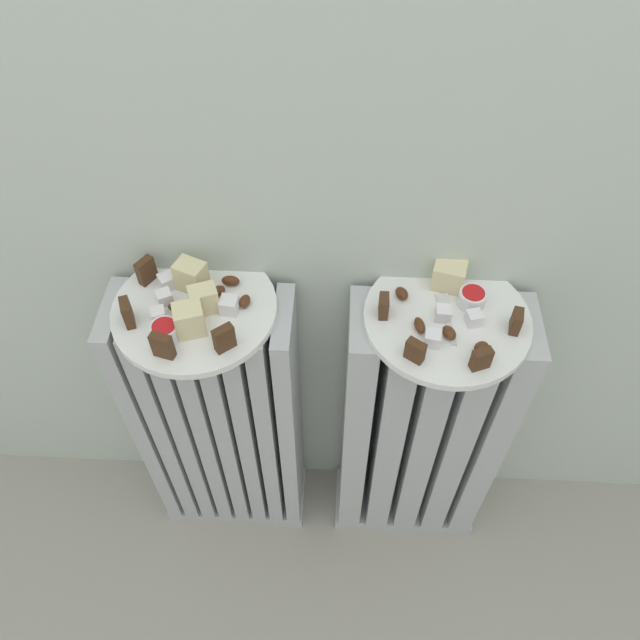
# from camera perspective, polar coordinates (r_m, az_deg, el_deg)

# --- Properties ---
(ground_plane) EXTENTS (6.00, 6.00, 0.00)m
(ground_plane) POSITION_cam_1_polar(r_m,az_deg,el_deg) (1.42, -0.63, -26.52)
(ground_plane) COLOR gray
(radiator_left) EXTENTS (0.30, 0.13, 0.67)m
(radiator_left) POSITION_cam_1_polar(r_m,az_deg,el_deg) (1.23, -8.90, -9.43)
(radiator_left) COLOR #B2B2B7
(radiator_left) RESTS_ON ground_plane
(radiator_right) EXTENTS (0.30, 0.13, 0.67)m
(radiator_right) POSITION_cam_1_polar(r_m,az_deg,el_deg) (1.22, 8.99, -10.20)
(radiator_right) COLOR #B2B2B7
(radiator_right) RESTS_ON ground_plane
(plate_left) EXTENTS (0.25, 0.25, 0.01)m
(plate_left) POSITION_cam_1_polar(r_m,az_deg,el_deg) (0.95, -11.37, 0.97)
(plate_left) COLOR white
(plate_left) RESTS_ON radiator_left
(plate_right) EXTENTS (0.25, 0.25, 0.01)m
(plate_right) POSITION_cam_1_polar(r_m,az_deg,el_deg) (0.94, 11.51, 0.10)
(plate_right) COLOR white
(plate_right) RESTS_ON radiator_right
(dark_cake_slice_left_0) EXTENTS (0.03, 0.03, 0.04)m
(dark_cake_slice_left_0) POSITION_cam_1_polar(r_m,az_deg,el_deg) (0.99, -15.60, 4.36)
(dark_cake_slice_left_0) COLOR #472B19
(dark_cake_slice_left_0) RESTS_ON plate_left
(dark_cake_slice_left_1) EXTENTS (0.02, 0.03, 0.04)m
(dark_cake_slice_left_1) POSITION_cam_1_polar(r_m,az_deg,el_deg) (0.94, -17.19, 0.64)
(dark_cake_slice_left_1) COLOR #472B19
(dark_cake_slice_left_1) RESTS_ON plate_left
(dark_cake_slice_left_2) EXTENTS (0.03, 0.02, 0.04)m
(dark_cake_slice_left_2) POSITION_cam_1_polar(r_m,az_deg,el_deg) (0.88, -14.20, -2.31)
(dark_cake_slice_left_2) COLOR #472B19
(dark_cake_slice_left_2) RESTS_ON plate_left
(dark_cake_slice_left_3) EXTENTS (0.03, 0.03, 0.04)m
(dark_cake_slice_left_3) POSITION_cam_1_polar(r_m,az_deg,el_deg) (0.88, -8.75, -1.67)
(dark_cake_slice_left_3) COLOR #472B19
(dark_cake_slice_left_3) RESTS_ON plate_left
(marble_cake_slice_left_0) EXTENTS (0.05, 0.04, 0.04)m
(marble_cake_slice_left_0) POSITION_cam_1_polar(r_m,az_deg,el_deg) (0.93, -10.56, 1.86)
(marble_cake_slice_left_0) COLOR beige
(marble_cake_slice_left_0) RESTS_ON plate_left
(marble_cake_slice_left_1) EXTENTS (0.05, 0.05, 0.05)m
(marble_cake_slice_left_1) POSITION_cam_1_polar(r_m,az_deg,el_deg) (0.96, -11.67, 3.94)
(marble_cake_slice_left_1) COLOR beige
(marble_cake_slice_left_1) RESTS_ON plate_left
(marble_cake_slice_left_2) EXTENTS (0.05, 0.05, 0.05)m
(marble_cake_slice_left_2) POSITION_cam_1_polar(r_m,az_deg,el_deg) (0.90, -11.85, 0.03)
(marble_cake_slice_left_2) COLOR beige
(marble_cake_slice_left_2) RESTS_ON plate_left
(turkish_delight_left_0) EXTENTS (0.03, 0.03, 0.02)m
(turkish_delight_left_0) POSITION_cam_1_polar(r_m,az_deg,el_deg) (0.94, -14.53, 0.45)
(turkish_delight_left_0) COLOR white
(turkish_delight_left_0) RESTS_ON plate_left
(turkish_delight_left_1) EXTENTS (0.03, 0.03, 0.02)m
(turkish_delight_left_1) POSITION_cam_1_polar(r_m,az_deg,el_deg) (0.96, -14.02, 2.01)
(turkish_delight_left_1) COLOR white
(turkish_delight_left_1) RESTS_ON plate_left
(turkish_delight_left_2) EXTENTS (0.03, 0.03, 0.02)m
(turkish_delight_left_2) POSITION_cam_1_polar(r_m,az_deg,el_deg) (0.98, -13.76, 3.46)
(turkish_delight_left_2) COLOR white
(turkish_delight_left_2) RESTS_ON plate_left
(turkish_delight_left_3) EXTENTS (0.03, 0.03, 0.03)m
(turkish_delight_left_3) POSITION_cam_1_polar(r_m,az_deg,el_deg) (0.92, -8.30, 1.34)
(turkish_delight_left_3) COLOR white
(turkish_delight_left_3) RESTS_ON plate_left
(medjool_date_left_0) EXTENTS (0.03, 0.03, 0.02)m
(medjool_date_left_0) POSITION_cam_1_polar(r_m,az_deg,el_deg) (0.95, -9.29, 2.64)
(medjool_date_left_0) COLOR #4C2814
(medjool_date_left_0) RESTS_ON plate_left
(medjool_date_left_1) EXTENTS (0.02, 0.02, 0.01)m
(medjool_date_left_1) POSITION_cam_1_polar(r_m,az_deg,el_deg) (0.94, -13.04, 1.18)
(medjool_date_left_1) COLOR #4C2814
(medjool_date_left_1) RESTS_ON plate_left
(medjool_date_left_2) EXTENTS (0.03, 0.02, 0.02)m
(medjool_date_left_2) POSITION_cam_1_polar(r_m,az_deg,el_deg) (0.96, -8.17, 3.56)
(medjool_date_left_2) COLOR #4C2814
(medjool_date_left_2) RESTS_ON plate_left
(medjool_date_left_3) EXTENTS (0.02, 0.03, 0.02)m
(medjool_date_left_3) POSITION_cam_1_polar(r_m,az_deg,el_deg) (0.93, -6.88, 1.72)
(medjool_date_left_3) COLOR #4C2814
(medjool_date_left_3) RESTS_ON plate_left
(jam_bowl_left) EXTENTS (0.04, 0.04, 0.03)m
(jam_bowl_left) POSITION_cam_1_polar(r_m,az_deg,el_deg) (0.91, -13.97, -0.96)
(jam_bowl_left) COLOR white
(jam_bowl_left) RESTS_ON plate_left
(dark_cake_slice_right_0) EXTENTS (0.01, 0.03, 0.03)m
(dark_cake_slice_right_0) POSITION_cam_1_polar(r_m,az_deg,el_deg) (0.91, 5.84, 1.28)
(dark_cake_slice_right_0) COLOR #472B19
(dark_cake_slice_right_0) RESTS_ON plate_right
(dark_cake_slice_right_1) EXTENTS (0.03, 0.03, 0.03)m
(dark_cake_slice_right_1) POSITION_cam_1_polar(r_m,az_deg,el_deg) (0.87, 8.68, -2.80)
(dark_cake_slice_right_1) COLOR #472B19
(dark_cake_slice_right_1) RESTS_ON plate_right
(dark_cake_slice_right_2) EXTENTS (0.03, 0.02, 0.03)m
(dark_cake_slice_right_2) POSITION_cam_1_polar(r_m,az_deg,el_deg) (0.88, 14.51, -3.47)
(dark_cake_slice_right_2) COLOR #472B19
(dark_cake_slice_right_2) RESTS_ON plate_right
(dark_cake_slice_right_3) EXTENTS (0.02, 0.03, 0.03)m
(dark_cake_slice_right_3) POSITION_cam_1_polar(r_m,az_deg,el_deg) (0.93, 17.49, -0.13)
(dark_cake_slice_right_3) COLOR #472B19
(dark_cake_slice_right_3) RESTS_ON plate_right
(marble_cake_slice_right_0) EXTENTS (0.06, 0.05, 0.04)m
(marble_cake_slice_right_0) POSITION_cam_1_polar(r_m,az_deg,el_deg) (0.96, 11.68, 4.00)
(marble_cake_slice_right_0) COLOR beige
(marble_cake_slice_right_0) RESTS_ON plate_right
(turkish_delight_right_0) EXTENTS (0.03, 0.03, 0.02)m
(turkish_delight_right_0) POSITION_cam_1_polar(r_m,az_deg,el_deg) (0.89, 10.25, -1.67)
(turkish_delight_right_0) COLOR white
(turkish_delight_right_0) RESTS_ON plate_right
(turkish_delight_right_1) EXTENTS (0.03, 0.03, 0.02)m
(turkish_delight_right_1) POSITION_cam_1_polar(r_m,az_deg,el_deg) (0.93, 13.89, 0.16)
(turkish_delight_right_1) COLOR white
(turkish_delight_right_1) RESTS_ON plate_right
(turkish_delight_right_2) EXTENTS (0.02, 0.02, 0.02)m
(turkish_delight_right_2) POSITION_cam_1_polar(r_m,az_deg,el_deg) (0.92, 11.17, 0.60)
(turkish_delight_right_2) COLOR white
(turkish_delight_right_2) RESTS_ON plate_right
(medjool_date_right_0) EXTENTS (0.03, 0.03, 0.02)m
(medjool_date_right_0) POSITION_cam_1_polar(r_m,az_deg,el_deg) (0.90, 14.54, -2.47)
(medjool_date_right_0) COLOR #4C2814
(medjool_date_right_0) RESTS_ON plate_right
(medjool_date_right_1) EXTENTS (0.03, 0.03, 0.02)m
(medjool_date_right_1) POSITION_cam_1_polar(r_m,az_deg,el_deg) (0.94, 7.47, 2.41)
(medjool_date_right_1) COLOR #4C2814
(medjool_date_right_1) RESTS_ON plate_right
(medjool_date_right_2) EXTENTS (0.03, 0.03, 0.01)m
(medjool_date_right_2) POSITION_cam_1_polar(r_m,az_deg,el_deg) (0.91, 11.70, -1.15)
(medjool_date_right_2) COLOR #4C2814
(medjool_date_right_2) RESTS_ON plate_right
(medjool_date_right_3) EXTENTS (0.02, 0.03, 0.02)m
(medjool_date_right_3) POSITION_cam_1_polar(r_m,az_deg,el_deg) (0.91, 9.09, -0.49)
(medjool_date_right_3) COLOR #4C2814
(medjool_date_right_3) RESTS_ON plate_right
(jam_bowl_right) EXTENTS (0.04, 0.04, 0.03)m
(jam_bowl_right) POSITION_cam_1_polar(r_m,az_deg,el_deg) (0.95, 13.73, 2.00)
(jam_bowl_right) COLOR white
(jam_bowl_right) RESTS_ON plate_right
(fork) EXTENTS (0.02, 0.10, 0.00)m
(fork) POSITION_cam_1_polar(r_m,az_deg,el_deg) (0.94, 11.47, 0.51)
(fork) COLOR silver
(fork) RESTS_ON plate_right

